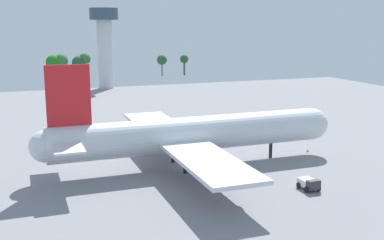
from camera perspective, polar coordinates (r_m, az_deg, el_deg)
ground_plane at (r=94.46m, az=0.00°, el=-5.58°), size 245.54×245.54×0.00m
cargo_airplane at (r=92.72m, az=-0.05°, el=-1.76°), size 61.39×56.91×20.83m
baggage_tug at (r=121.97m, az=2.84°, el=-1.06°), size 3.65×4.48×2.52m
pushback_tractor at (r=123.52m, az=-3.27°, el=-0.94°), size 4.26×5.10×2.16m
maintenance_van at (r=83.66m, az=13.91°, el=-7.42°), size 2.81×3.81×2.08m
cargo_loader at (r=105.94m, az=-15.70°, el=-3.54°), size 4.47×2.92×2.01m
safety_cone_nose at (r=107.56m, az=13.77°, el=-3.57°), size 0.50×0.50×0.72m
control_tower at (r=208.31m, az=-10.47°, el=9.55°), size 12.10×12.10×34.09m
tree_line_backdrop at (r=244.72m, az=-13.49°, el=6.93°), size 102.87×7.35×15.58m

